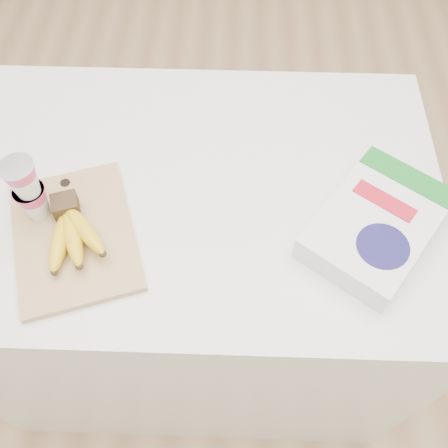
{
  "coord_description": "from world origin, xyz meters",
  "views": [
    {
      "loc": [
        0.1,
        -0.61,
        1.61
      ],
      "look_at": [
        0.08,
        -0.12,
        0.83
      ],
      "focal_mm": 40.0,
      "sensor_mm": 36.0,
      "label": 1
    }
  ],
  "objects_px": {
    "bananas": "(71,231)",
    "cereal_box": "(376,224)",
    "table": "(196,273)",
    "cutting_board": "(74,235)",
    "yogurt_stack": "(28,189)"
  },
  "relations": [
    {
      "from": "table",
      "to": "bananas",
      "type": "height_order",
      "value": "bananas"
    },
    {
      "from": "cereal_box",
      "to": "cutting_board",
      "type": "bearing_deg",
      "value": -140.92
    },
    {
      "from": "bananas",
      "to": "cereal_box",
      "type": "xyz_separation_m",
      "value": [
        0.57,
        0.04,
        -0.01
      ]
    },
    {
      "from": "table",
      "to": "cereal_box",
      "type": "relative_size",
      "value": 3.14
    },
    {
      "from": "cereal_box",
      "to": "bananas",
      "type": "bearing_deg",
      "value": -140.11
    },
    {
      "from": "table",
      "to": "yogurt_stack",
      "type": "xyz_separation_m",
      "value": [
        -0.28,
        -0.09,
        0.49
      ]
    },
    {
      "from": "table",
      "to": "yogurt_stack",
      "type": "distance_m",
      "value": 0.57
    },
    {
      "from": "cutting_board",
      "to": "yogurt_stack",
      "type": "distance_m",
      "value": 0.12
    },
    {
      "from": "bananas",
      "to": "cereal_box",
      "type": "distance_m",
      "value": 0.57
    },
    {
      "from": "cutting_board",
      "to": "bananas",
      "type": "distance_m",
      "value": 0.03
    },
    {
      "from": "bananas",
      "to": "yogurt_stack",
      "type": "height_order",
      "value": "yogurt_stack"
    },
    {
      "from": "table",
      "to": "yogurt_stack",
      "type": "bearing_deg",
      "value": -162.51
    },
    {
      "from": "bananas",
      "to": "yogurt_stack",
      "type": "relative_size",
      "value": 1.19
    },
    {
      "from": "cutting_board",
      "to": "cereal_box",
      "type": "bearing_deg",
      "value": -15.63
    },
    {
      "from": "table",
      "to": "bananas",
      "type": "xyz_separation_m",
      "value": [
        -0.2,
        -0.14,
        0.43
      ]
    }
  ]
}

